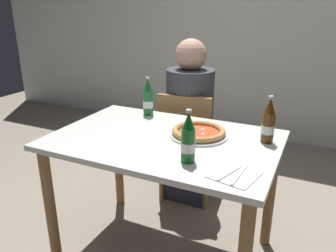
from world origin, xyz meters
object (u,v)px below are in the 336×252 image
(pizza_margherita_near, at_px, (199,133))
(beer_bottle_left, at_px, (268,123))
(diner_seated, at_px, (189,126))
(beer_bottle_right, at_px, (188,140))
(beer_bottle_center, at_px, (148,99))
(napkin_with_cutlery, at_px, (234,175))
(chair_behind_table, at_px, (187,141))
(dining_table_main, at_px, (164,157))

(pizza_margherita_near, height_order, beer_bottle_left, beer_bottle_left)
(diner_seated, distance_m, beer_bottle_right, 0.97)
(diner_seated, height_order, beer_bottle_right, diner_seated)
(diner_seated, distance_m, beer_bottle_left, 0.84)
(beer_bottle_center, relative_size, napkin_with_cutlery, 1.15)
(beer_bottle_right, bearing_deg, chair_behind_table, 112.00)
(dining_table_main, relative_size, beer_bottle_right, 4.86)
(diner_seated, bearing_deg, chair_behind_table, -80.86)
(beer_bottle_left, bearing_deg, beer_bottle_right, -126.26)
(diner_seated, bearing_deg, dining_table_main, -80.02)
(chair_behind_table, bearing_deg, napkin_with_cutlery, 116.41)
(beer_bottle_left, xyz_separation_m, beer_bottle_center, (-0.77, 0.14, 0.00))
(pizza_margherita_near, distance_m, napkin_with_cutlery, 0.46)
(beer_bottle_left, bearing_deg, diner_seated, 142.08)
(dining_table_main, bearing_deg, chair_behind_table, 100.05)
(chair_behind_table, bearing_deg, dining_table_main, 93.49)
(diner_seated, relative_size, napkin_with_cutlery, 5.63)
(dining_table_main, relative_size, beer_bottle_center, 4.86)
(diner_seated, bearing_deg, beer_bottle_right, -68.69)
(beer_bottle_center, bearing_deg, beer_bottle_left, -10.12)
(chair_behind_table, distance_m, napkin_with_cutlery, 1.06)
(dining_table_main, distance_m, chair_behind_table, 0.64)
(chair_behind_table, xyz_separation_m, pizza_margherita_near, (0.27, -0.51, 0.29))
(beer_bottle_left, relative_size, napkin_with_cutlery, 1.15)
(diner_seated, xyz_separation_m, napkin_with_cutlery, (0.57, -0.91, 0.17))
(pizza_margherita_near, relative_size, beer_bottle_center, 1.27)
(chair_behind_table, relative_size, diner_seated, 0.70)
(pizza_margherita_near, relative_size, beer_bottle_left, 1.27)
(pizza_margherita_near, xyz_separation_m, beer_bottle_left, (0.35, 0.07, 0.08))
(pizza_margherita_near, bearing_deg, dining_table_main, -147.72)
(beer_bottle_left, relative_size, beer_bottle_right, 1.00)
(napkin_with_cutlery, bearing_deg, beer_bottle_left, 82.40)
(diner_seated, relative_size, beer_bottle_left, 4.89)
(napkin_with_cutlery, bearing_deg, beer_bottle_right, 170.12)
(chair_behind_table, bearing_deg, pizza_margherita_near, 111.20)
(dining_table_main, height_order, napkin_with_cutlery, napkin_with_cutlery)
(beer_bottle_left, height_order, beer_bottle_center, same)
(dining_table_main, height_order, chair_behind_table, chair_behind_table)
(beer_bottle_right, bearing_deg, napkin_with_cutlery, -9.88)
(dining_table_main, relative_size, napkin_with_cutlery, 5.59)
(beer_bottle_right, relative_size, napkin_with_cutlery, 1.15)
(chair_behind_table, height_order, napkin_with_cutlery, chair_behind_table)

